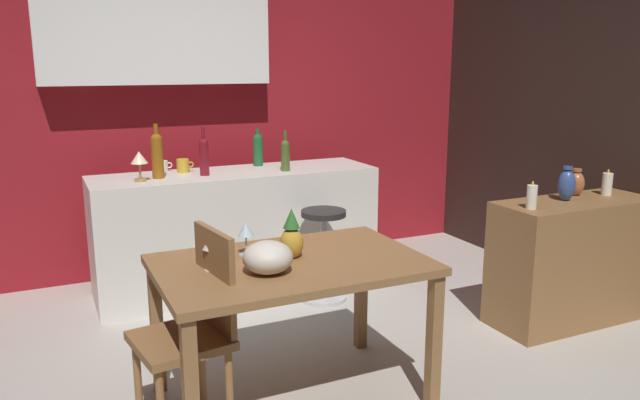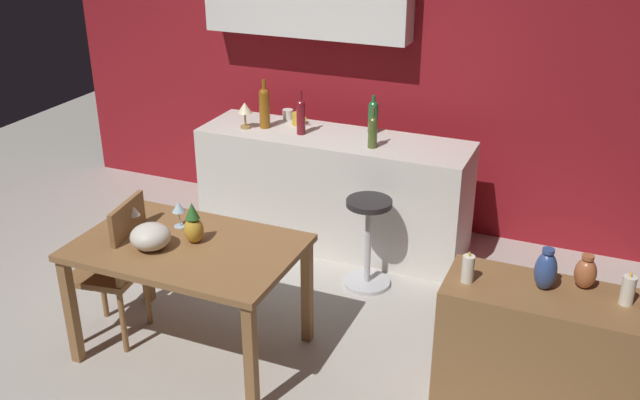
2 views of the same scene
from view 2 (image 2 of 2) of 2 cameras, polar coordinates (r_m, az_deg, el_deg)
The scene contains 22 objects.
ground_plane at distance 4.77m, azimuth -7.19°, elevation -10.47°, with size 9.00×9.00×0.00m, color #B7B2A8.
wall_kitchen_back at distance 5.96m, azimuth 1.62°, elevation 11.83°, with size 5.20×0.33×2.60m.
dining_table at distance 4.32m, azimuth -10.40°, elevation -4.52°, with size 1.30×0.84×0.74m.
kitchen_counter at distance 5.64m, azimuth 1.05°, elevation 0.76°, with size 2.10×0.60×0.90m, color silver.
sideboard_cabinet at distance 3.99m, azimuth 17.46°, elevation -12.14°, with size 1.10×0.44×0.82m, color olive.
chair_near_window at distance 4.63m, azimuth -15.74°, elevation -4.95°, with size 0.45×0.45×0.95m.
bar_stool at distance 5.09m, azimuth 3.82°, elevation -3.21°, with size 0.34×0.34×0.67m.
wine_glass_left at distance 4.45m, azimuth -11.13°, elevation -0.62°, with size 0.08×0.08×0.16m.
wine_glass_right at distance 4.46m, azimuth -14.56°, elevation -0.89°, with size 0.08×0.08×0.17m.
pineapple_centerpiece at distance 4.26m, azimuth -9.99°, elevation -2.00°, with size 0.12×0.12×0.25m.
fruit_bowl at distance 4.25m, azimuth -13.26°, elevation -2.83°, with size 0.23×0.23×0.15m, color beige.
wine_bottle_green at distance 5.52m, azimuth 4.22°, elevation 6.70°, with size 0.08×0.08×0.29m.
wine_bottle_olive at distance 5.21m, azimuth 4.19°, elevation 5.49°, with size 0.07×0.07×0.30m.
wine_bottle_ruby at distance 5.47m, azimuth -1.52°, elevation 6.72°, with size 0.07×0.07×0.34m.
wine_bottle_amber at distance 5.62m, azimuth -4.42°, elevation 7.41°, with size 0.08×0.08×0.38m.
cup_mustard at distance 5.71m, azimuth -1.75°, elevation 6.43°, with size 0.13×0.09×0.10m.
cup_white at distance 5.85m, azimuth -2.54°, elevation 6.78°, with size 0.12×0.09×0.08m.
counter_lamp at distance 5.63m, azimuth -5.97°, elevation 7.10°, with size 0.11×0.11×0.21m.
pillar_candle_tall at distance 3.78m, azimuth 23.17°, elevation -6.58°, with size 0.07×0.07×0.18m.
pillar_candle_short at distance 3.73m, azimuth 11.62°, elevation -5.34°, with size 0.06×0.06×0.17m.
vase_ceramic_blue at distance 3.75m, azimuth 17.42°, elevation -5.31°, with size 0.11×0.11×0.22m.
vase_copper at distance 3.84m, azimuth 20.25°, elevation -5.41°, with size 0.11×0.11×0.18m.
Camera 2 is at (2.05, -3.34, 2.72)m, focal length 40.47 mm.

